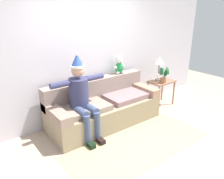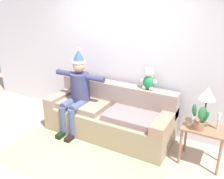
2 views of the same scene
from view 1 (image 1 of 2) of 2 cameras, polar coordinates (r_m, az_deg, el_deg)
name	(u,v)px [view 1 (image 1 of 2)]	position (r m, az deg, el deg)	size (l,w,h in m)	color
ground_plane	(139,145)	(3.92, 6.89, -14.13)	(10.00, 10.00, 0.00)	tan
back_wall	(88,53)	(4.56, -6.13, 9.29)	(7.00, 0.10, 2.70)	silver
couch	(104,107)	(4.45, -2.21, -4.53)	(2.27, 0.87, 0.88)	gray
person_seated	(82,96)	(3.87, -7.86, -1.67)	(1.02, 0.77, 1.52)	#34355B
teddy_bear	(119,66)	(4.76, 1.89, 6.14)	(0.29, 0.17, 0.38)	#1E7D42
side_table	(161,85)	(5.35, 12.61, 1.15)	(0.59, 0.41, 0.60)	#8E6249
table_lamp	(159,61)	(5.23, 12.15, 7.10)	(0.24, 0.24, 0.58)	#4E4D3C
potted_plant	(164,75)	(5.17, 13.23, 3.78)	(0.27, 0.30, 0.39)	#976346
candle_tall	(158,77)	(5.15, 11.77, 3.16)	(0.04, 0.04, 0.20)	beige
candle_short	(165,73)	(5.42, 13.64, 4.23)	(0.04, 0.04, 0.25)	beige
area_rug	(139,145)	(3.92, 6.89, -14.08)	(2.56, 1.08, 0.01)	tan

